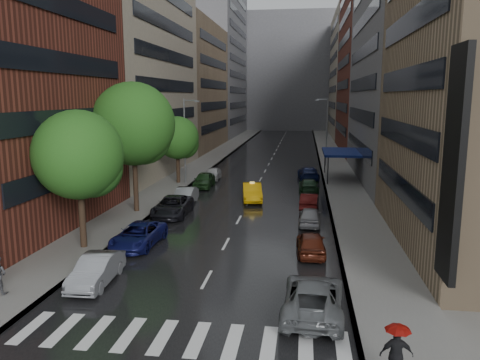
# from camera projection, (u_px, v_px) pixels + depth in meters

# --- Properties ---
(ground) EXTENTS (220.00, 220.00, 0.00)m
(ground) POSITION_uv_depth(u_px,v_px,m) (188.00, 315.00, 20.36)
(ground) COLOR gray
(ground) RESTS_ON ground
(road) EXTENTS (14.00, 140.00, 0.01)m
(road) POSITION_uv_depth(u_px,v_px,m) (271.00, 160.00, 69.11)
(road) COLOR black
(road) RESTS_ON ground
(sidewalk_left) EXTENTS (4.00, 140.00, 0.15)m
(sidewalk_left) POSITION_uv_depth(u_px,v_px,m) (211.00, 159.00, 70.31)
(sidewalk_left) COLOR gray
(sidewalk_left) RESTS_ON ground
(sidewalk_right) EXTENTS (4.00, 140.00, 0.15)m
(sidewalk_right) POSITION_uv_depth(u_px,v_px,m) (333.00, 161.00, 67.89)
(sidewalk_right) COLOR gray
(sidewalk_right) RESTS_ON ground
(crosswalk) EXTENTS (13.15, 2.80, 0.01)m
(crosswalk) POSITION_uv_depth(u_px,v_px,m) (180.00, 338.00, 18.38)
(crosswalk) COLOR silver
(crosswalk) RESTS_ON ground
(buildings_left) EXTENTS (8.00, 108.00, 38.00)m
(buildings_left) POSITION_uv_depth(u_px,v_px,m) (185.00, 55.00, 76.87)
(buildings_left) COLOR maroon
(buildings_left) RESTS_ON ground
(buildings_right) EXTENTS (8.05, 109.10, 36.00)m
(buildings_right) POSITION_uv_depth(u_px,v_px,m) (374.00, 58.00, 70.97)
(buildings_right) COLOR #937A5B
(buildings_right) RESTS_ON ground
(building_far) EXTENTS (40.00, 14.00, 32.00)m
(building_far) POSITION_uv_depth(u_px,v_px,m) (289.00, 72.00, 132.58)
(building_far) COLOR slate
(building_far) RESTS_ON ground
(tree_near) EXTENTS (5.41, 5.41, 8.62)m
(tree_near) POSITION_uv_depth(u_px,v_px,m) (78.00, 155.00, 28.11)
(tree_near) COLOR #382619
(tree_near) RESTS_ON ground
(tree_mid) EXTENTS (6.60, 6.60, 10.52)m
(tree_mid) POSITION_uv_depth(u_px,v_px,m) (133.00, 124.00, 36.96)
(tree_mid) COLOR #382619
(tree_mid) RESTS_ON ground
(tree_far) EXTENTS (4.58, 4.58, 7.29)m
(tree_far) POSITION_uv_depth(u_px,v_px,m) (177.00, 138.00, 49.92)
(tree_far) COLOR #382619
(tree_far) RESTS_ON ground
(taxi) EXTENTS (2.40, 4.98, 1.57)m
(taxi) POSITION_uv_depth(u_px,v_px,m) (252.00, 192.00, 42.48)
(taxi) COLOR #F8B20D
(taxi) RESTS_ON ground
(parked_cars_left) EXTENTS (2.74, 34.66, 1.56)m
(parked_cars_left) POSITION_uv_depth(u_px,v_px,m) (175.00, 204.00, 37.84)
(parked_cars_left) COLOR gray
(parked_cars_left) RESTS_ON ground
(parked_cars_right) EXTENTS (2.81, 39.14, 1.54)m
(parked_cars_right) POSITION_uv_depth(u_px,v_px,m) (310.00, 210.00, 36.12)
(parked_cars_right) COLOR slate
(parked_cars_right) RESTS_ON ground
(ped_red_umbrella) EXTENTS (1.11, 0.82, 2.01)m
(ped_red_umbrella) POSITION_uv_depth(u_px,v_px,m) (397.00, 348.00, 15.20)
(ped_red_umbrella) COLOR black
(ped_red_umbrella) RESTS_ON sidewalk_right
(street_lamp_left) EXTENTS (1.74, 0.22, 9.00)m
(street_lamp_left) POSITION_uv_depth(u_px,v_px,m) (185.00, 139.00, 49.79)
(street_lamp_left) COLOR gray
(street_lamp_left) RESTS_ON sidewalk_left
(street_lamp_right) EXTENTS (1.74, 0.22, 9.00)m
(street_lamp_right) POSITION_uv_depth(u_px,v_px,m) (326.00, 130.00, 62.33)
(street_lamp_right) COLOR gray
(street_lamp_right) RESTS_ON sidewalk_right
(awning) EXTENTS (4.00, 8.00, 3.12)m
(awning) POSITION_uv_depth(u_px,v_px,m) (341.00, 152.00, 52.72)
(awning) COLOR navy
(awning) RESTS_ON sidewalk_right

